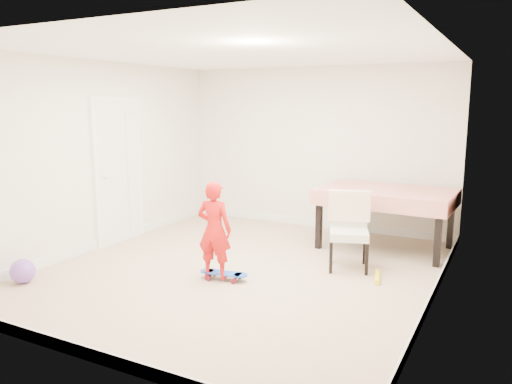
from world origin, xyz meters
The scene contains 17 objects.
ground centered at (0.00, 0.00, 0.00)m, with size 5.00×5.00×0.00m, color tan.
ceiling centered at (0.00, 0.00, 2.58)m, with size 4.50×5.00×0.04m, color white.
wall_back centered at (0.00, 2.48, 1.30)m, with size 4.50×0.04×2.60m, color silver.
wall_front centered at (0.00, -2.48, 1.30)m, with size 4.50×0.04×2.60m, color silver.
wall_left centered at (-2.23, 0.00, 1.30)m, with size 0.04×5.00×2.60m, color silver.
wall_right centered at (2.23, 0.00, 1.30)m, with size 0.04×5.00×2.60m, color silver.
door centered at (-2.22, 0.30, 1.02)m, with size 0.10×0.94×2.11m, color white.
baseboard_back centered at (0.00, 2.49, 0.06)m, with size 4.50×0.02×0.12m, color white.
baseboard_front centered at (0.00, -2.49, 0.06)m, with size 4.50×0.02×0.12m, color white.
baseboard_left centered at (-2.24, 0.00, 0.06)m, with size 0.02×5.00×0.12m, color white.
baseboard_right centered at (2.24, 0.00, 0.06)m, with size 0.02×5.00×0.12m, color white.
dining_table centered at (1.34, 1.74, 0.42)m, with size 1.80×1.13×0.85m, color #B71D09, non-canonical shape.
dining_chair centered at (1.15, 0.65, 0.48)m, with size 0.52×0.60×0.95m, color silver, non-canonical shape.
skateboard centered at (-0.01, -0.40, 0.04)m, with size 0.58×0.21×0.09m, color blue, non-canonical shape.
child centered at (-0.10, -0.45, 0.56)m, with size 0.41×0.27×1.13m, color red.
balloon centered at (-1.98, -1.56, 0.14)m, with size 0.28×0.28×0.28m, color #8153C7.
foam_toy centered at (1.58, 0.43, 0.03)m, with size 0.06×0.06×0.40m, color yellow.
Camera 1 is at (2.89, -5.13, 2.02)m, focal length 35.00 mm.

